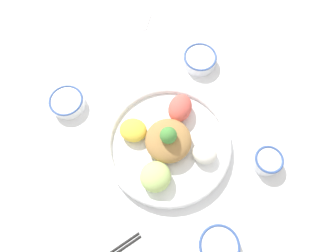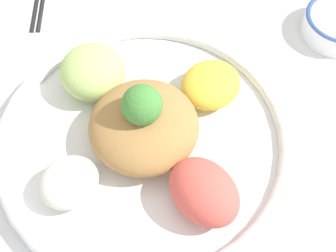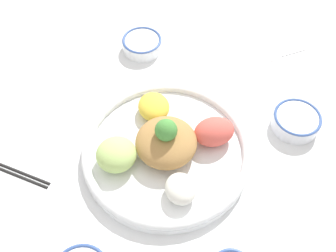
% 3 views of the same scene
% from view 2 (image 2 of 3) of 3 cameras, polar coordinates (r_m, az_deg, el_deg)
% --- Properties ---
extents(ground_plane, '(2.40, 2.40, 0.00)m').
position_cam_2_polar(ground_plane, '(0.63, -1.01, -2.28)').
color(ground_plane, white).
extents(salad_platter, '(0.39, 0.39, 0.13)m').
position_cam_2_polar(salad_platter, '(0.61, -2.85, -1.12)').
color(salad_platter, white).
rests_on(salad_platter, ground_plane).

